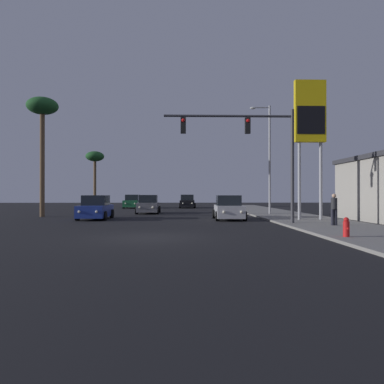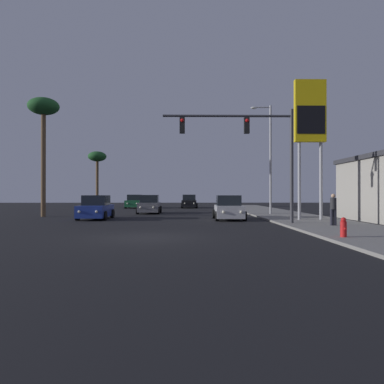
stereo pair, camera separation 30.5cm
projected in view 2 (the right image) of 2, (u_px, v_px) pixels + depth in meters
The scene contains 14 objects.
ground_plane at pixel (146, 237), 15.28m from camera, with size 120.00×120.00×0.00m, color black.
sidewalk_right at pixel (302, 219), 25.42m from camera, with size 5.00×60.00×0.12m.
car_green at pixel (135, 202), 46.72m from camera, with size 2.04×4.33×1.68m.
car_blue at pixel (96, 208), 26.28m from camera, with size 2.04×4.32×1.68m.
car_grey at pixel (150, 205), 34.03m from camera, with size 2.04×4.33×1.68m.
car_black at pixel (189, 202), 47.45m from camera, with size 2.04×4.33×1.68m.
car_silver at pixel (229, 209), 25.83m from camera, with size 2.04×4.34×1.68m.
traffic_light_mast at pixel (254, 142), 21.28m from camera, with size 7.45×0.36×6.50m.
street_lamp at pixel (269, 154), 31.00m from camera, with size 1.74×0.24×9.00m.
gas_station_sign at pixel (310, 119), 24.05m from camera, with size 2.00×0.42×9.00m.
fire_hydrant at pixel (343, 227), 14.38m from camera, with size 0.24×0.34×0.76m.
pedestrian_on_sidewalk at pixel (333, 208), 19.70m from camera, with size 0.34×0.32×1.67m.
palm_tree_near at pixel (44, 113), 29.18m from camera, with size 2.40×2.40×9.29m.
palm_tree_far at pixel (97, 159), 49.16m from camera, with size 2.40×2.40×7.37m.
Camera 2 is at (1.68, -15.32, 1.78)m, focal length 35.00 mm.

